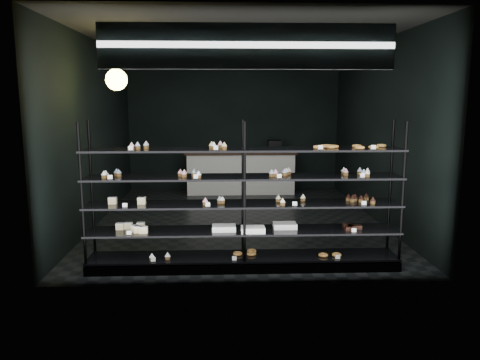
# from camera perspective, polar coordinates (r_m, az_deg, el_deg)

# --- Properties ---
(room) EXTENTS (5.01, 6.01, 3.20)m
(room) POSITION_cam_1_polar(r_m,az_deg,el_deg) (8.30, -0.23, 5.88)
(room) COLOR black
(room) RESTS_ON ground
(display_shelf) EXTENTS (4.00, 0.50, 1.91)m
(display_shelf) POSITION_cam_1_polar(r_m,az_deg,el_deg) (6.03, 0.19, -5.00)
(display_shelf) COLOR black
(display_shelf) RESTS_ON room
(signage) EXTENTS (3.30, 0.05, 0.50)m
(signage) POSITION_cam_1_polar(r_m,az_deg,el_deg) (5.38, 0.93, 15.99)
(signage) COLOR #0C1B3C
(signage) RESTS_ON room
(pendant_lamp) EXTENTS (0.31, 0.31, 0.88)m
(pendant_lamp) POSITION_cam_1_polar(r_m,az_deg,el_deg) (7.12, -14.83, 11.76)
(pendant_lamp) COLOR black
(pendant_lamp) RESTS_ON room
(service_counter) EXTENTS (2.56, 0.65, 1.23)m
(service_counter) POSITION_cam_1_polar(r_m,az_deg,el_deg) (10.91, 0.13, 1.03)
(service_counter) COLOR silver
(service_counter) RESTS_ON room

